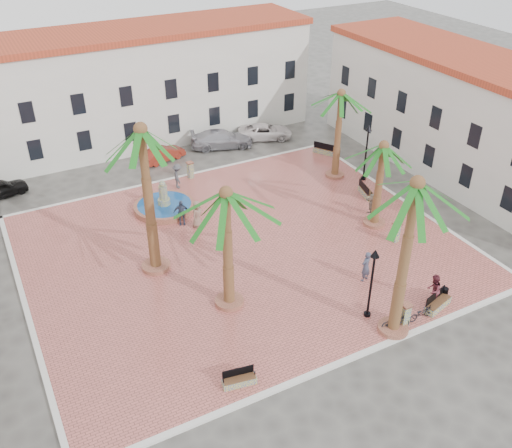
% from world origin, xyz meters
% --- Properties ---
extents(ground, '(120.00, 120.00, 0.00)m').
position_xyz_m(ground, '(0.00, 0.00, 0.00)').
color(ground, '#56544F').
rests_on(ground, ground).
extents(plaza, '(26.00, 22.00, 0.15)m').
position_xyz_m(plaza, '(0.00, 0.00, 0.07)').
color(plaza, '#C06057').
rests_on(plaza, ground).
extents(kerb_n, '(26.30, 0.30, 0.16)m').
position_xyz_m(kerb_n, '(0.00, 11.00, 0.08)').
color(kerb_n, silver).
rests_on(kerb_n, ground).
extents(kerb_s, '(26.30, 0.30, 0.16)m').
position_xyz_m(kerb_s, '(0.00, -11.00, 0.08)').
color(kerb_s, silver).
rests_on(kerb_s, ground).
extents(kerb_e, '(0.30, 22.30, 0.16)m').
position_xyz_m(kerb_e, '(13.00, 0.00, 0.08)').
color(kerb_e, silver).
rests_on(kerb_e, ground).
extents(kerb_w, '(0.30, 22.30, 0.16)m').
position_xyz_m(kerb_w, '(-13.00, 0.00, 0.08)').
color(kerb_w, silver).
rests_on(kerb_w, ground).
extents(building_north, '(30.40, 7.40, 9.50)m').
position_xyz_m(building_north, '(-0.00, 19.99, 4.77)').
color(building_north, silver).
rests_on(building_north, ground).
extents(building_east, '(7.40, 26.40, 9.00)m').
position_xyz_m(building_east, '(19.99, 2.00, 4.52)').
color(building_east, silver).
rests_on(building_east, ground).
extents(fountain, '(4.26, 4.26, 2.20)m').
position_xyz_m(fountain, '(-2.65, 6.79, 0.45)').
color(fountain, '#A8614B').
rests_on(fountain, plaza).
extents(palm_nw, '(5.54, 5.54, 9.23)m').
position_xyz_m(palm_nw, '(-5.49, 0.47, 8.05)').
color(palm_nw, '#A8614B').
rests_on(palm_nw, plaza).
extents(palm_sw, '(5.15, 5.15, 7.25)m').
position_xyz_m(palm_sw, '(-3.03, -4.51, 6.21)').
color(palm_sw, '#A8614B').
rests_on(palm_sw, plaza).
extents(palm_s, '(5.16, 5.16, 8.92)m').
position_xyz_m(palm_s, '(3.52, -10.40, 7.82)').
color(palm_s, '#A8614B').
rests_on(palm_s, plaza).
extents(palm_e, '(4.79, 4.79, 6.05)m').
position_xyz_m(palm_e, '(9.11, -1.62, 5.12)').
color(palm_e, '#A8614B').
rests_on(palm_e, plaza).
extents(palm_ne, '(4.65, 4.65, 6.95)m').
position_xyz_m(palm_ne, '(10.80, 5.48, 6.02)').
color(palm_ne, '#A8614B').
rests_on(palm_ne, plaza).
extents(bench_s, '(1.65, 0.75, 0.84)m').
position_xyz_m(bench_s, '(-5.13, -9.98, 0.39)').
color(bench_s, gray).
rests_on(bench_s, plaza).
extents(bench_se, '(1.95, 1.05, 0.98)m').
position_xyz_m(bench_se, '(6.76, -10.14, 0.43)').
color(bench_se, gray).
rests_on(bench_se, plaza).
extents(bench_e, '(0.97, 1.89, 0.95)m').
position_xyz_m(bench_e, '(11.04, 1.85, 0.42)').
color(bench_e, gray).
rests_on(bench_e, plaza).
extents(bench_ne, '(1.51, 1.95, 1.02)m').
position_xyz_m(bench_ne, '(12.38, 9.27, 0.44)').
color(bench_ne, gray).
rests_on(bench_ne, plaza).
extents(lamppost_s, '(0.46, 0.46, 4.25)m').
position_xyz_m(lamppost_s, '(3.03, -8.87, 3.03)').
color(lamppost_s, black).
rests_on(lamppost_s, plaza).
extents(lamppost_e, '(0.48, 0.48, 4.44)m').
position_xyz_m(lamppost_e, '(12.40, 3.97, 3.16)').
color(lamppost_e, black).
rests_on(lamppost_e, plaza).
extents(bollard_se, '(0.52, 0.52, 1.44)m').
position_xyz_m(bollard_se, '(4.20, -10.40, 0.89)').
color(bollard_se, gray).
rests_on(bollard_se, plaza).
extents(bollard_n, '(0.54, 0.54, 1.32)m').
position_xyz_m(bollard_n, '(0.79, 10.40, 0.83)').
color(bollard_n, gray).
rests_on(bollard_n, plaza).
extents(bollard_e, '(0.54, 0.54, 1.35)m').
position_xyz_m(bollard_e, '(8.98, -3.91, 0.85)').
color(bollard_e, gray).
rests_on(bollard_e, plaza).
extents(litter_bin, '(0.37, 0.37, 0.71)m').
position_xyz_m(litter_bin, '(7.64, -9.72, 0.51)').
color(litter_bin, black).
rests_on(litter_bin, plaza).
extents(cyclist_a, '(0.81, 0.64, 1.94)m').
position_xyz_m(cyclist_a, '(4.78, -6.30, 1.12)').
color(cyclist_a, '#3B4156').
rests_on(cyclist_a, plaza).
extents(bicycle_a, '(1.51, 0.53, 0.79)m').
position_xyz_m(bicycle_a, '(5.35, -10.40, 0.55)').
color(bicycle_a, black).
rests_on(bicycle_a, plaza).
extents(cyclist_b, '(1.15, 1.09, 1.88)m').
position_xyz_m(cyclist_b, '(6.72, -9.71, 1.09)').
color(cyclist_b, '#5A202A').
rests_on(cyclist_b, plaza).
extents(bicycle_b, '(1.57, 0.88, 0.91)m').
position_xyz_m(bicycle_b, '(3.66, -10.40, 0.60)').
color(bicycle_b, black).
rests_on(bicycle_b, plaza).
extents(pedestrian_fountain_a, '(1.10, 1.06, 1.90)m').
position_xyz_m(pedestrian_fountain_a, '(-1.50, 3.62, 1.10)').
color(pedestrian_fountain_a, '#836454').
rests_on(pedestrian_fountain_a, plaza).
extents(pedestrian_fountain_b, '(1.14, 0.76, 1.80)m').
position_xyz_m(pedestrian_fountain_b, '(-2.30, 4.38, 1.05)').
color(pedestrian_fountain_b, '#384660').
rests_on(pedestrian_fountain_b, plaza).
extents(pedestrian_north, '(0.95, 1.36, 1.91)m').
position_xyz_m(pedestrian_north, '(-0.64, 9.35, 1.11)').
color(pedestrian_north, '#45464A').
rests_on(pedestrian_north, plaza).
extents(pedestrian_east, '(0.98, 1.55, 1.59)m').
position_xyz_m(pedestrian_east, '(9.67, -0.50, 0.95)').
color(pedestrian_east, gray).
rests_on(pedestrian_east, plaza).
extents(car_black, '(3.95, 2.34, 1.26)m').
position_xyz_m(car_black, '(-12.44, 14.35, 0.63)').
color(car_black, black).
rests_on(car_black, ground).
extents(car_red, '(3.90, 2.21, 1.22)m').
position_xyz_m(car_red, '(0.09, 14.57, 0.61)').
color(car_red, maroon).
rests_on(car_red, ground).
extents(car_silver, '(5.63, 3.52, 1.52)m').
position_xyz_m(car_silver, '(5.45, 14.77, 0.76)').
color(car_silver, '#A7A5AE').
rests_on(car_silver, ground).
extents(car_white, '(5.24, 3.83, 1.32)m').
position_xyz_m(car_white, '(9.64, 14.67, 0.66)').
color(car_white, silver).
rests_on(car_white, ground).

